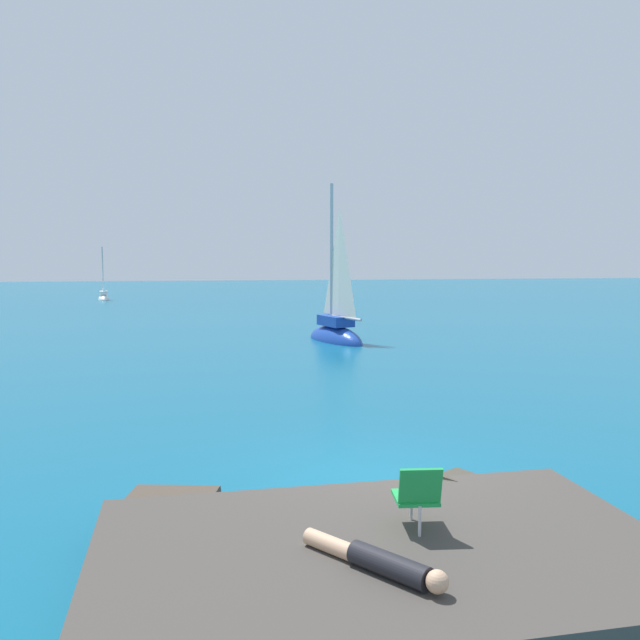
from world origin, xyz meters
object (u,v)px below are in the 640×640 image
object	(u,v)px
sailboat_far	(104,297)
person_sunbather	(379,561)
sailboat_near	(336,332)
beach_chair	(417,494)

from	to	relation	value
sailboat_far	person_sunbather	world-z (taller)	sailboat_far
sailboat_far	person_sunbather	distance (m)	49.56
sailboat_near	person_sunbather	bearing A→B (deg)	151.42
sailboat_near	beach_chair	xyz separation A→B (m)	(-2.60, -20.22, 0.57)
beach_chair	sailboat_far	bearing A→B (deg)	18.25
person_sunbather	sailboat_far	bearing A→B (deg)	-26.26
sailboat_near	person_sunbather	world-z (taller)	sailboat_near
sailboat_far	beach_chair	bearing A→B (deg)	-176.70
sailboat_near	beach_chair	bearing A→B (deg)	152.88
sailboat_far	beach_chair	world-z (taller)	sailboat_far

